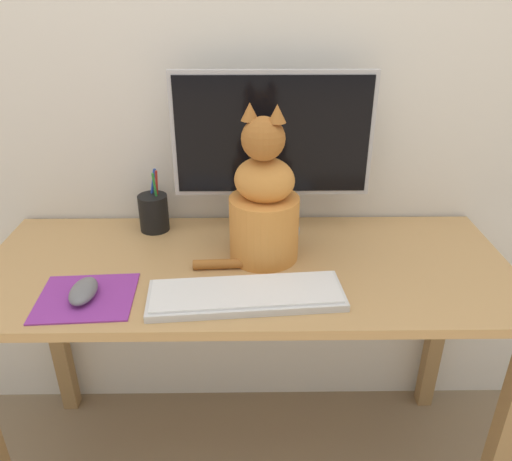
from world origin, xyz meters
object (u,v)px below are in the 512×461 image
object	(u,v)px
cat	(264,204)
computer_mouse_left	(83,291)
monitor	(272,144)
pen_cup	(154,212)
keyboard	(247,295)

from	to	relation	value
cat	computer_mouse_left	bearing A→B (deg)	-138.19
cat	monitor	bearing A→B (deg)	97.18
cat	pen_cup	size ratio (longest dim) A/B	2.26
monitor	cat	distance (m)	0.19
computer_mouse_left	cat	size ratio (longest dim) A/B	0.27
keyboard	computer_mouse_left	distance (m)	0.38
keyboard	pen_cup	size ratio (longest dim) A/B	2.55
computer_mouse_left	cat	world-z (taller)	cat
keyboard	cat	bearing A→B (deg)	73.01
computer_mouse_left	pen_cup	bearing A→B (deg)	73.68
keyboard	pen_cup	world-z (taller)	pen_cup
keyboard	computer_mouse_left	world-z (taller)	computer_mouse_left
pen_cup	monitor	bearing A→B (deg)	-3.26
monitor	pen_cup	distance (m)	0.41
monitor	pen_cup	size ratio (longest dim) A/B	2.99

